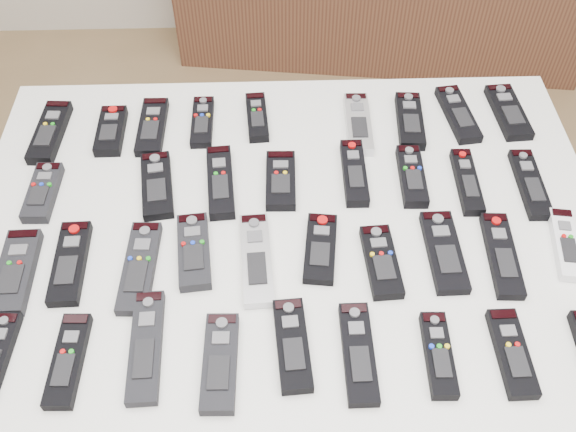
{
  "coord_description": "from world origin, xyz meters",
  "views": [
    {
      "loc": [
        0.11,
        -0.65,
        1.75
      ],
      "look_at": [
        0.14,
        0.15,
        0.8
      ],
      "focal_mm": 40.0,
      "sensor_mm": 36.0,
      "label": 1
    }
  ],
  "objects_px": {
    "remote_14": "(412,176)",
    "remote_21": "(256,259)",
    "remote_0": "(50,132)",
    "remote_4": "(257,117)",
    "remote_29": "(146,346)",
    "remote_34": "(512,353)",
    "remote_17": "(16,272)",
    "remote_31": "(292,345)",
    "remote_2": "(152,127)",
    "remote_32": "(358,353)",
    "remote_11": "(220,182)",
    "remote_20": "(194,251)",
    "remote_3": "(202,122)",
    "remote_25": "(502,255)",
    "remote_15": "(467,182)",
    "remote_24": "(444,252)",
    "remote_1": "(111,131)",
    "remote_12": "(281,180)",
    "remote_18": "(70,263)",
    "remote_8": "(508,112)",
    "remote_23": "(381,262)",
    "remote_30": "(220,362)",
    "remote_16": "(530,184)",
    "remote_33": "(438,355)",
    "remote_9": "(43,192)",
    "remote_19": "(140,267)",
    "remote_5": "(358,124)",
    "remote_22": "(320,248)",
    "remote_13": "(354,173)",
    "remote_28": "(68,360)",
    "remote_10": "(157,185)"
  },
  "relations": [
    {
      "from": "remote_14",
      "to": "remote_21",
      "type": "height_order",
      "value": "remote_14"
    },
    {
      "from": "remote_0",
      "to": "remote_4",
      "type": "bearing_deg",
      "value": 7.77
    },
    {
      "from": "remote_29",
      "to": "remote_34",
      "type": "relative_size",
      "value": 1.3
    },
    {
      "from": "remote_17",
      "to": "remote_31",
      "type": "xyz_separation_m",
      "value": [
        0.5,
        -0.16,
        -0.0
      ]
    },
    {
      "from": "remote_2",
      "to": "remote_32",
      "type": "bearing_deg",
      "value": -54.08
    },
    {
      "from": "remote_29",
      "to": "remote_32",
      "type": "xyz_separation_m",
      "value": [
        0.35,
        -0.02,
        0.0
      ]
    },
    {
      "from": "remote_11",
      "to": "remote_20",
      "type": "bearing_deg",
      "value": -108.25
    },
    {
      "from": "remote_3",
      "to": "remote_25",
      "type": "bearing_deg",
      "value": -34.1
    },
    {
      "from": "remote_15",
      "to": "remote_3",
      "type": "bearing_deg",
      "value": 161.49
    },
    {
      "from": "remote_24",
      "to": "remote_25",
      "type": "xyz_separation_m",
      "value": [
        0.11,
        -0.01,
        -0.0
      ]
    },
    {
      "from": "remote_24",
      "to": "remote_1",
      "type": "bearing_deg",
      "value": 151.41
    },
    {
      "from": "remote_12",
      "to": "remote_18",
      "type": "xyz_separation_m",
      "value": [
        -0.39,
        -0.2,
        -0.0
      ]
    },
    {
      "from": "remote_8",
      "to": "remote_23",
      "type": "relative_size",
      "value": 1.11
    },
    {
      "from": "remote_15",
      "to": "remote_32",
      "type": "height_order",
      "value": "same"
    },
    {
      "from": "remote_4",
      "to": "remote_30",
      "type": "height_order",
      "value": "remote_30"
    },
    {
      "from": "remote_16",
      "to": "remote_33",
      "type": "bearing_deg",
      "value": -123.31
    },
    {
      "from": "remote_2",
      "to": "remote_3",
      "type": "relative_size",
      "value": 1.12
    },
    {
      "from": "remote_33",
      "to": "remote_9",
      "type": "bearing_deg",
      "value": 153.79
    },
    {
      "from": "remote_20",
      "to": "remote_30",
      "type": "relative_size",
      "value": 0.96
    },
    {
      "from": "remote_4",
      "to": "remote_23",
      "type": "distance_m",
      "value": 0.47
    },
    {
      "from": "remote_3",
      "to": "remote_0",
      "type": "bearing_deg",
      "value": -175.69
    },
    {
      "from": "remote_23",
      "to": "remote_29",
      "type": "relative_size",
      "value": 0.76
    },
    {
      "from": "remote_12",
      "to": "remote_19",
      "type": "height_order",
      "value": "remote_12"
    },
    {
      "from": "remote_25",
      "to": "remote_32",
      "type": "height_order",
      "value": "same"
    },
    {
      "from": "remote_5",
      "to": "remote_31",
      "type": "distance_m",
      "value": 0.57
    },
    {
      "from": "remote_4",
      "to": "remote_23",
      "type": "height_order",
      "value": "same"
    },
    {
      "from": "remote_22",
      "to": "remote_24",
      "type": "distance_m",
      "value": 0.23
    },
    {
      "from": "remote_17",
      "to": "remote_34",
      "type": "distance_m",
      "value": 0.88
    },
    {
      "from": "remote_13",
      "to": "remote_28",
      "type": "relative_size",
      "value": 1.05
    },
    {
      "from": "remote_2",
      "to": "remote_25",
      "type": "distance_m",
      "value": 0.78
    },
    {
      "from": "remote_33",
      "to": "remote_19",
      "type": "bearing_deg",
      "value": 160.85
    },
    {
      "from": "remote_24",
      "to": "remote_28",
      "type": "xyz_separation_m",
      "value": [
        -0.66,
        -0.2,
        0.0
      ]
    },
    {
      "from": "remote_10",
      "to": "remote_29",
      "type": "relative_size",
      "value": 0.84
    },
    {
      "from": "remote_31",
      "to": "remote_32",
      "type": "xyz_separation_m",
      "value": [
        0.11,
        -0.02,
        -0.0
      ]
    },
    {
      "from": "remote_4",
      "to": "remote_15",
      "type": "relative_size",
      "value": 0.85
    },
    {
      "from": "remote_8",
      "to": "remote_2",
      "type": "bearing_deg",
      "value": 178.08
    },
    {
      "from": "remote_13",
      "to": "remote_23",
      "type": "xyz_separation_m",
      "value": [
        0.03,
        -0.23,
        -0.0
      ]
    },
    {
      "from": "remote_22",
      "to": "remote_23",
      "type": "xyz_separation_m",
      "value": [
        0.11,
        -0.03,
        0.0
      ]
    },
    {
      "from": "remote_4",
      "to": "remote_13",
      "type": "distance_m",
      "value": 0.27
    },
    {
      "from": "remote_3",
      "to": "remote_25",
      "type": "relative_size",
      "value": 0.82
    },
    {
      "from": "remote_14",
      "to": "remote_30",
      "type": "xyz_separation_m",
      "value": [
        -0.38,
        -0.41,
        0.0
      ]
    },
    {
      "from": "remote_12",
      "to": "remote_14",
      "type": "xyz_separation_m",
      "value": [
        0.27,
        0.0,
        0.0
      ]
    },
    {
      "from": "remote_10",
      "to": "remote_20",
      "type": "bearing_deg",
      "value": -71.35
    },
    {
      "from": "remote_20",
      "to": "remote_2",
      "type": "bearing_deg",
      "value": 102.36
    },
    {
      "from": "remote_19",
      "to": "remote_31",
      "type": "bearing_deg",
      "value": -29.19
    },
    {
      "from": "remote_20",
      "to": "remote_4",
      "type": "bearing_deg",
      "value": 66.7
    },
    {
      "from": "remote_3",
      "to": "remote_16",
      "type": "relative_size",
      "value": 0.84
    },
    {
      "from": "remote_0",
      "to": "remote_34",
      "type": "height_order",
      "value": "remote_0"
    },
    {
      "from": "remote_14",
      "to": "remote_29",
      "type": "xyz_separation_m",
      "value": [
        -0.5,
        -0.37,
        -0.0
      ]
    },
    {
      "from": "remote_9",
      "to": "remote_29",
      "type": "distance_m",
      "value": 0.43
    }
  ]
}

